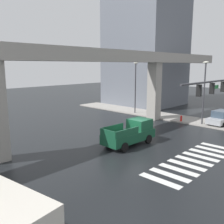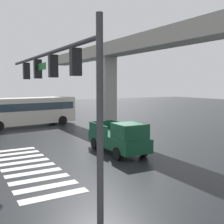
{
  "view_description": "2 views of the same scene",
  "coord_description": "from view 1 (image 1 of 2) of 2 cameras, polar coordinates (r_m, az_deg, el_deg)",
  "views": [
    {
      "loc": [
        -16.43,
        -13.25,
        6.8
      ],
      "look_at": [
        -0.71,
        1.85,
        2.71
      ],
      "focal_mm": 40.03,
      "sensor_mm": 36.0,
      "label": 1
    },
    {
      "loc": [
        14.68,
        -8.92,
        4.41
      ],
      "look_at": [
        -0.6,
        -0.22,
        2.64
      ],
      "focal_mm": 44.33,
      "sensor_mm": 36.0,
      "label": 2
    }
  ],
  "objects": [
    {
      "name": "pickup_truck",
      "position": [
        21.86,
        4.38,
        -4.82
      ],
      "size": [
        5.14,
        2.18,
        2.08
      ],
      "color": "#14472D",
      "rests_on": "ground"
    },
    {
      "name": "sedan_silver",
      "position": [
        31.36,
        23.78,
        -1.22
      ],
      "size": [
        4.44,
        2.24,
        1.72
      ],
      "color": "#A8AAAF",
      "rests_on": "ground"
    },
    {
      "name": "traffic_signal_mast",
      "position": [
        22.53,
        24.07,
        4.3
      ],
      "size": [
        10.89,
        0.32,
        6.2
      ],
      "color": "#38383D",
      "rests_on": "ground"
    },
    {
      "name": "fire_hydrant",
      "position": [
        31.25,
        15.51,
        -1.53
      ],
      "size": [
        0.24,
        0.24,
        0.85
      ],
      "color": "red",
      "rests_on": "ground"
    },
    {
      "name": "street_lamp_mid_block",
      "position": [
        35.1,
        5.38,
        6.92
      ],
      "size": [
        0.44,
        0.7,
        7.24
      ],
      "color": "#38383D",
      "rests_on": "ground"
    },
    {
      "name": "elevated_overpass",
      "position": [
        24.22,
        -3.5,
        11.11
      ],
      "size": [
        48.85,
        1.95,
        8.34
      ],
      "color": "#9E9991",
      "rests_on": "ground"
    },
    {
      "name": "ground_plane",
      "position": [
        22.17,
        4.77,
        -7.27
      ],
      "size": [
        120.0,
        120.0,
        0.0
      ],
      "primitive_type": "plane",
      "color": "black"
    },
    {
      "name": "sidewalk_east",
      "position": [
        33.11,
        15.46,
        -1.48
      ],
      "size": [
        4.0,
        36.0,
        0.15
      ],
      "primitive_type": "cube",
      "color": "#9E9991",
      "rests_on": "ground"
    },
    {
      "name": "street_lamp_near_corner",
      "position": [
        29.98,
        20.36,
        5.68
      ],
      "size": [
        0.44,
        0.7,
        7.24
      ],
      "color": "#38383D",
      "rests_on": "ground"
    },
    {
      "name": "crosswalk_stripes",
      "position": [
        19.32,
        18.17,
        -10.51
      ],
      "size": [
        9.35,
        2.8,
        0.01
      ],
      "color": "silver",
      "rests_on": "ground"
    }
  ]
}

